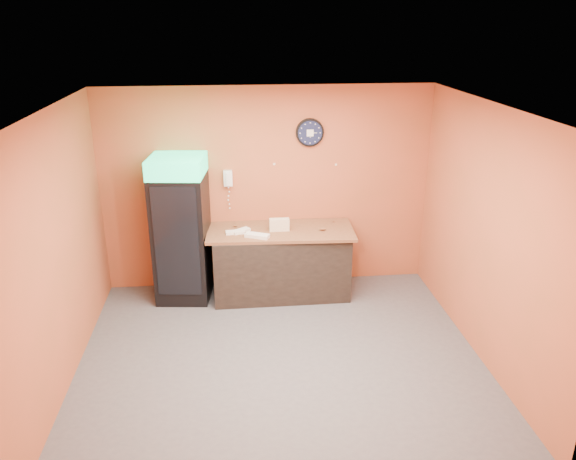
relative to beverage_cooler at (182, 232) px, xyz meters
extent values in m
plane|color=#47474C|center=(1.16, -1.61, -0.96)|extent=(4.50, 4.50, 0.00)
cube|color=#BF5736|center=(1.16, 0.39, 0.44)|extent=(4.50, 0.02, 2.80)
cube|color=#BF5736|center=(-1.09, -1.61, 0.44)|extent=(0.02, 4.00, 2.80)
cube|color=#BF5736|center=(3.41, -1.61, 0.44)|extent=(0.02, 4.00, 2.80)
cube|color=white|center=(1.16, -1.61, 1.84)|extent=(4.50, 4.00, 0.02)
cube|color=black|center=(0.00, 0.04, -0.10)|extent=(0.76, 0.76, 1.72)
cube|color=#1BE98D|center=(0.00, 0.04, 0.88)|extent=(0.76, 0.76, 0.25)
cube|color=black|center=(0.03, -0.30, -0.03)|extent=(0.57, 0.08, 1.48)
cube|color=black|center=(1.31, -0.01, -0.51)|extent=(1.82, 0.82, 0.91)
cylinder|color=black|center=(1.74, 0.37, 1.21)|extent=(0.38, 0.05, 0.38)
cylinder|color=#0F1433|center=(1.74, 0.34, 1.21)|extent=(0.32, 0.01, 0.32)
cube|color=white|center=(1.74, 0.33, 1.21)|extent=(0.09, 0.00, 0.09)
cube|color=white|center=(0.63, 0.35, 0.62)|extent=(0.12, 0.07, 0.22)
cube|color=white|center=(0.63, 0.30, 0.62)|extent=(0.05, 0.04, 0.18)
cube|color=brown|center=(1.31, -0.01, -0.03)|extent=(2.00, 0.94, 0.04)
cube|color=beige|center=(1.29, -0.05, 0.01)|extent=(0.26, 0.09, 0.06)
cube|color=beige|center=(1.29, -0.05, 0.07)|extent=(0.26, 0.09, 0.06)
cube|color=beige|center=(1.29, -0.05, 0.13)|extent=(0.26, 0.09, 0.06)
cube|color=white|center=(0.70, -0.09, 0.00)|extent=(0.26, 0.12, 0.04)
cube|color=white|center=(0.99, -0.26, 0.01)|extent=(0.34, 0.24, 0.04)
cube|color=white|center=(0.78, -0.05, 0.00)|extent=(0.27, 0.23, 0.04)
cylinder|color=silver|center=(1.32, 0.13, 0.01)|extent=(0.05, 0.05, 0.05)
camera|label=1|loc=(0.70, -7.01, 2.67)|focal=35.00mm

